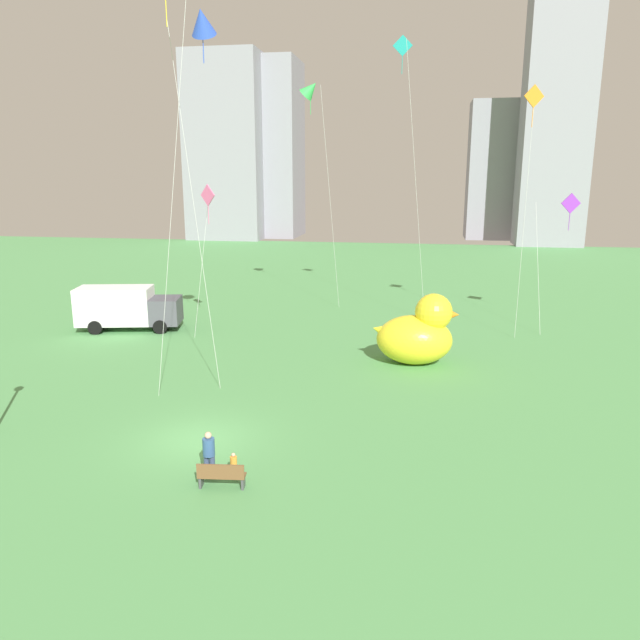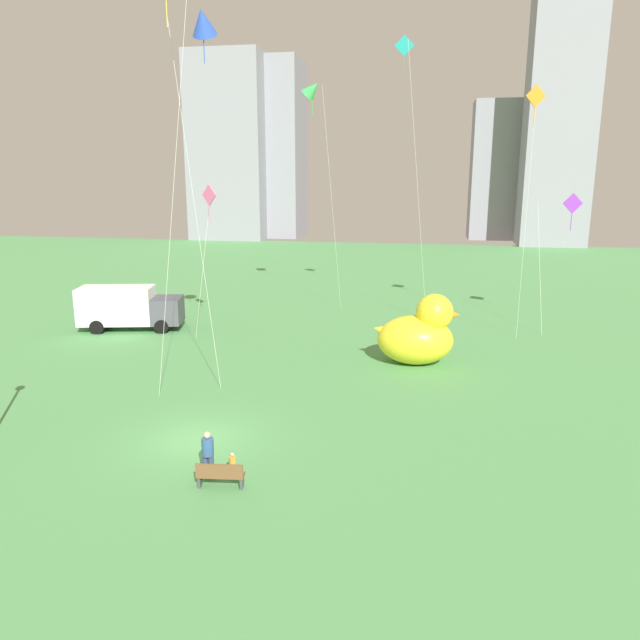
{
  "view_description": "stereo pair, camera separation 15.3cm",
  "coord_description": "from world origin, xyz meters",
  "px_view_note": "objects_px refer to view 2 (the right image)",
  "views": [
    {
      "loc": [
        8.19,
        -20.62,
        9.98
      ],
      "look_at": [
        4.11,
        3.94,
        3.99
      ],
      "focal_mm": 34.09,
      "sensor_mm": 36.0,
      "label": 1
    },
    {
      "loc": [
        8.34,
        -20.59,
        9.98
      ],
      "look_at": [
        4.11,
        3.94,
        3.99
      ],
      "focal_mm": 34.09,
      "sensor_mm": 36.0,
      "label": 2
    }
  ],
  "objects_px": {
    "park_bench": "(220,475)",
    "kite_orange": "(535,110)",
    "box_truck": "(128,308)",
    "kite_purple": "(571,208)",
    "kite_teal": "(406,65)",
    "person_adult": "(208,452)",
    "giant_inflatable_duck": "(418,334)",
    "person_child": "(233,464)",
    "kite_pink": "(209,201)",
    "kite_green": "(312,90)",
    "kite_blue": "(203,23)"
  },
  "relations": [
    {
      "from": "person_child",
      "to": "kite_orange",
      "type": "bearing_deg",
      "value": 59.44
    },
    {
      "from": "kite_purple",
      "to": "kite_green",
      "type": "xyz_separation_m",
      "value": [
        -17.15,
        3.21,
        7.83
      ]
    },
    {
      "from": "park_bench",
      "to": "kite_orange",
      "type": "relative_size",
      "value": 0.11
    },
    {
      "from": "kite_orange",
      "to": "kite_teal",
      "type": "height_order",
      "value": "kite_teal"
    },
    {
      "from": "park_bench",
      "to": "kite_pink",
      "type": "distance_m",
      "value": 20.85
    },
    {
      "from": "park_bench",
      "to": "kite_purple",
      "type": "bearing_deg",
      "value": 57.34
    },
    {
      "from": "park_bench",
      "to": "kite_orange",
      "type": "xyz_separation_m",
      "value": [
        12.16,
        20.92,
        13.07
      ]
    },
    {
      "from": "kite_purple",
      "to": "kite_teal",
      "type": "bearing_deg",
      "value": 175.81
    },
    {
      "from": "kite_orange",
      "to": "kite_pink",
      "type": "bearing_deg",
      "value": -171.51
    },
    {
      "from": "kite_teal",
      "to": "kite_blue",
      "type": "height_order",
      "value": "kite_teal"
    },
    {
      "from": "kite_blue",
      "to": "person_child",
      "type": "bearing_deg",
      "value": -68.1
    },
    {
      "from": "kite_green",
      "to": "kite_pink",
      "type": "xyz_separation_m",
      "value": [
        -4.69,
        -8.89,
        -7.28
      ]
    },
    {
      "from": "giant_inflatable_duck",
      "to": "kite_green",
      "type": "distance_m",
      "value": 20.37
    },
    {
      "from": "kite_purple",
      "to": "kite_pink",
      "type": "height_order",
      "value": "kite_pink"
    },
    {
      "from": "giant_inflatable_duck",
      "to": "kite_teal",
      "type": "bearing_deg",
      "value": 98.5
    },
    {
      "from": "kite_orange",
      "to": "kite_blue",
      "type": "height_order",
      "value": "kite_blue"
    },
    {
      "from": "giant_inflatable_duck",
      "to": "kite_purple",
      "type": "relative_size",
      "value": 0.53
    },
    {
      "from": "person_child",
      "to": "kite_teal",
      "type": "height_order",
      "value": "kite_teal"
    },
    {
      "from": "kite_teal",
      "to": "kite_blue",
      "type": "relative_size",
      "value": 1.08
    },
    {
      "from": "person_child",
      "to": "kite_blue",
      "type": "height_order",
      "value": "kite_blue"
    },
    {
      "from": "box_truck",
      "to": "kite_green",
      "type": "height_order",
      "value": "kite_green"
    },
    {
      "from": "person_adult",
      "to": "kite_teal",
      "type": "bearing_deg",
      "value": 77.61
    },
    {
      "from": "person_adult",
      "to": "kite_purple",
      "type": "xyz_separation_m",
      "value": [
        15.88,
        23.16,
        6.97
      ]
    },
    {
      "from": "giant_inflatable_duck",
      "to": "kite_purple",
      "type": "bearing_deg",
      "value": 45.05
    },
    {
      "from": "person_child",
      "to": "person_adult",
      "type": "bearing_deg",
      "value": -177.55
    },
    {
      "from": "park_bench",
      "to": "person_adult",
      "type": "xyz_separation_m",
      "value": [
        -0.63,
        0.63,
        0.44
      ]
    },
    {
      "from": "person_adult",
      "to": "giant_inflatable_duck",
      "type": "distance_m",
      "value": 15.56
    },
    {
      "from": "box_truck",
      "to": "kite_purple",
      "type": "height_order",
      "value": "kite_purple"
    },
    {
      "from": "kite_green",
      "to": "kite_blue",
      "type": "distance_m",
      "value": 16.64
    },
    {
      "from": "kite_purple",
      "to": "kite_blue",
      "type": "xyz_separation_m",
      "value": [
        -18.99,
        -13.31,
        8.56
      ]
    },
    {
      "from": "person_child",
      "to": "kite_pink",
      "type": "relative_size",
      "value": 0.1
    },
    {
      "from": "park_bench",
      "to": "kite_pink",
      "type": "height_order",
      "value": "kite_pink"
    },
    {
      "from": "kite_blue",
      "to": "park_bench",
      "type": "bearing_deg",
      "value": -70.38
    },
    {
      "from": "kite_blue",
      "to": "kite_pink",
      "type": "distance_m",
      "value": 11.43
    },
    {
      "from": "box_truck",
      "to": "kite_teal",
      "type": "distance_m",
      "value": 23.82
    },
    {
      "from": "person_adult",
      "to": "kite_orange",
      "type": "relative_size",
      "value": 0.11
    },
    {
      "from": "box_truck",
      "to": "kite_green",
      "type": "bearing_deg",
      "value": 36.98
    },
    {
      "from": "box_truck",
      "to": "kite_blue",
      "type": "bearing_deg",
      "value": -43.14
    },
    {
      "from": "kite_purple",
      "to": "kite_teal",
      "type": "xyz_separation_m",
      "value": [
        -10.62,
        0.78,
        8.9
      ]
    },
    {
      "from": "kite_purple",
      "to": "kite_pink",
      "type": "distance_m",
      "value": 22.58
    },
    {
      "from": "kite_green",
      "to": "box_truck",
      "type": "bearing_deg",
      "value": -143.02
    },
    {
      "from": "person_child",
      "to": "kite_pink",
      "type": "height_order",
      "value": "kite_pink"
    },
    {
      "from": "kite_teal",
      "to": "kite_pink",
      "type": "relative_size",
      "value": 1.98
    },
    {
      "from": "box_truck",
      "to": "kite_blue",
      "type": "xyz_separation_m",
      "value": [
        8.96,
        -8.39,
        14.98
      ]
    },
    {
      "from": "kite_orange",
      "to": "kite_teal",
      "type": "bearing_deg",
      "value": 154.09
    },
    {
      "from": "person_adult",
      "to": "giant_inflatable_duck",
      "type": "bearing_deg",
      "value": 64.3
    },
    {
      "from": "kite_purple",
      "to": "kite_green",
      "type": "height_order",
      "value": "kite_green"
    },
    {
      "from": "kite_teal",
      "to": "person_adult",
      "type": "bearing_deg",
      "value": -102.39
    },
    {
      "from": "giant_inflatable_duck",
      "to": "kite_blue",
      "type": "relative_size",
      "value": 0.27
    },
    {
      "from": "person_adult",
      "to": "kite_green",
      "type": "relative_size",
      "value": 0.1
    }
  ]
}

